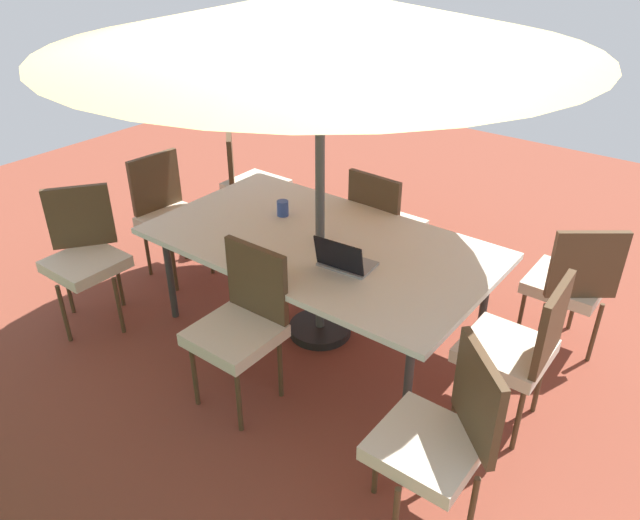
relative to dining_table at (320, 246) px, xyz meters
The scene contains 13 objects.
ground_plane 0.71m from the dining_table, ahead, with size 10.00×10.00×0.02m, color brown.
dining_table is the anchor object (origin of this frame).
patio_umbrella 1.39m from the dining_table, ahead, with size 3.08×3.08×2.26m.
chair_north 0.80m from the dining_table, 91.85° to the left, with size 0.46×0.46×0.98m.
chair_southwest 1.63m from the dining_table, 149.46° to the right, with size 0.58×0.58×0.98m.
chair_west 1.39m from the dining_table, behind, with size 0.47×0.46×0.98m.
chair_south 0.82m from the dining_table, 89.65° to the right, with size 0.46×0.47×0.98m.
chair_east 1.48m from the dining_table, ahead, with size 0.48×0.47×0.98m.
chair_northwest 1.62m from the dining_table, 147.27° to the left, with size 0.59×0.59×0.98m.
chair_northeast 1.66m from the dining_table, 30.81° to the left, with size 0.58×0.58×0.98m.
chair_southeast 1.64m from the dining_table, 29.94° to the right, with size 0.59×0.59×0.98m.
laptop 0.39m from the dining_table, 149.88° to the left, with size 0.34×0.27×0.21m.
cup 0.47m from the dining_table, 17.84° to the right, with size 0.08×0.08×0.11m, color #334C99.
Camera 1 is at (-2.12, 2.78, 2.60)m, focal length 34.07 mm.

